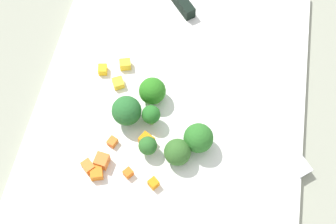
% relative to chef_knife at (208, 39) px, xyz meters
% --- Properties ---
extents(ground_plane, '(4.00, 4.00, 0.00)m').
position_rel_chef_knife_xyz_m(ground_plane, '(-0.14, 0.04, -0.02)').
color(ground_plane, gray).
extents(cutting_board, '(0.52, 0.38, 0.01)m').
position_rel_chef_knife_xyz_m(cutting_board, '(-0.14, 0.04, -0.01)').
color(cutting_board, white).
rests_on(cutting_board, ground_plane).
extents(chef_knife, '(0.30, 0.25, 0.02)m').
position_rel_chef_knife_xyz_m(chef_knife, '(0.00, 0.00, 0.00)').
color(chef_knife, silver).
rests_on(chef_knife, cutting_board).
extents(carrot_dice_0, '(0.02, 0.02, 0.01)m').
position_rel_chef_knife_xyz_m(carrot_dice_0, '(-0.24, 0.04, -0.00)').
color(carrot_dice_0, orange).
rests_on(carrot_dice_0, cutting_board).
extents(carrot_dice_1, '(0.02, 0.02, 0.02)m').
position_rel_chef_knife_xyz_m(carrot_dice_1, '(-0.22, 0.11, 0.00)').
color(carrot_dice_1, orange).
rests_on(carrot_dice_1, cutting_board).
extents(carrot_dice_2, '(0.02, 0.01, 0.01)m').
position_rel_chef_knife_xyz_m(carrot_dice_2, '(-0.19, 0.10, -0.00)').
color(carrot_dice_2, orange).
rests_on(carrot_dice_2, cutting_board).
extents(carrot_dice_3, '(0.02, 0.02, 0.01)m').
position_rel_chef_knife_xyz_m(carrot_dice_3, '(-0.24, 0.11, -0.00)').
color(carrot_dice_3, orange).
rests_on(carrot_dice_3, cutting_board).
extents(carrot_dice_4, '(0.01, 0.01, 0.01)m').
position_rel_chef_knife_xyz_m(carrot_dice_4, '(-0.23, 0.07, -0.00)').
color(carrot_dice_4, orange).
rests_on(carrot_dice_4, cutting_board).
extents(carrot_dice_5, '(0.02, 0.02, 0.01)m').
position_rel_chef_knife_xyz_m(carrot_dice_5, '(-0.23, 0.12, 0.00)').
color(carrot_dice_5, orange).
rests_on(carrot_dice_5, cutting_board).
extents(carrot_dice_6, '(0.02, 0.02, 0.01)m').
position_rel_chef_knife_xyz_m(carrot_dice_6, '(-0.18, 0.06, 0.00)').
color(carrot_dice_6, orange).
rests_on(carrot_dice_6, cutting_board).
extents(pepper_dice_0, '(0.02, 0.02, 0.01)m').
position_rel_chef_knife_xyz_m(pepper_dice_0, '(-0.13, 0.09, -0.00)').
color(pepper_dice_0, yellow).
rests_on(pepper_dice_0, cutting_board).
extents(pepper_dice_1, '(0.02, 0.02, 0.01)m').
position_rel_chef_knife_xyz_m(pepper_dice_1, '(-0.07, 0.11, -0.00)').
color(pepper_dice_1, yellow).
rests_on(pepper_dice_1, cutting_board).
extents(pepper_dice_2, '(0.02, 0.01, 0.01)m').
position_rel_chef_knife_xyz_m(pepper_dice_2, '(-0.08, 0.14, -0.00)').
color(pepper_dice_2, yellow).
rests_on(pepper_dice_2, cutting_board).
extents(pepper_dice_3, '(0.02, 0.02, 0.01)m').
position_rel_chef_knife_xyz_m(pepper_dice_3, '(-0.10, 0.12, -0.00)').
color(pepper_dice_3, yellow).
rests_on(pepper_dice_3, cutting_board).
extents(broccoli_floret_0, '(0.04, 0.04, 0.04)m').
position_rel_chef_knife_xyz_m(broccoli_floret_0, '(-0.11, 0.06, 0.01)').
color(broccoli_floret_0, '#95AC56').
rests_on(broccoli_floret_0, cutting_board).
extents(broccoli_floret_1, '(0.04, 0.04, 0.04)m').
position_rel_chef_knife_xyz_m(broccoli_floret_1, '(-0.18, -0.01, 0.02)').
color(broccoli_floret_1, '#97B265').
rests_on(broccoli_floret_1, cutting_board).
extents(broccoli_floret_2, '(0.02, 0.02, 0.03)m').
position_rel_chef_knife_xyz_m(broccoli_floret_2, '(-0.20, 0.05, 0.01)').
color(broccoli_floret_2, '#81BD55').
rests_on(broccoli_floret_2, cutting_board).
extents(broccoli_floret_3, '(0.04, 0.04, 0.05)m').
position_rel_chef_knife_xyz_m(broccoli_floret_3, '(-0.15, 0.09, 0.02)').
color(broccoli_floret_3, '#8AB067').
rests_on(broccoli_floret_3, cutting_board).
extents(broccoli_floret_4, '(0.03, 0.03, 0.04)m').
position_rel_chef_knife_xyz_m(broccoli_floret_4, '(-0.15, 0.06, 0.01)').
color(broccoli_floret_4, '#8EC268').
rests_on(broccoli_floret_4, cutting_board).
extents(broccoli_floret_5, '(0.04, 0.04, 0.04)m').
position_rel_chef_knife_xyz_m(broccoli_floret_5, '(-0.20, 0.01, 0.01)').
color(broccoli_floret_5, '#96C06B').
rests_on(broccoli_floret_5, cutting_board).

